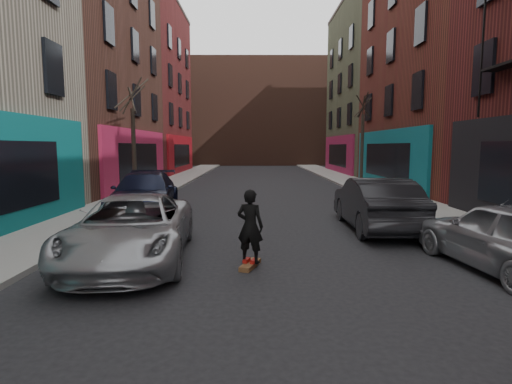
{
  "coord_description": "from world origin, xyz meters",
  "views": [
    {
      "loc": [
        -0.5,
        -0.95,
        2.55
      ],
      "look_at": [
        -0.47,
        7.27,
        1.6
      ],
      "focal_mm": 28.0,
      "sensor_mm": 36.0,
      "label": 1
    }
  ],
  "objects_px": {
    "parked_left_far": "(132,229)",
    "skateboard": "(250,265)",
    "parked_right_end": "(375,204)",
    "skateboarder": "(250,226)",
    "parked_left_end": "(145,194)",
    "tree_left_far": "(133,128)",
    "tree_right_far": "(363,130)",
    "parked_right_far": "(508,236)"
  },
  "relations": [
    {
      "from": "parked_left_far",
      "to": "parked_right_far",
      "type": "height_order",
      "value": "parked_right_far"
    },
    {
      "from": "tree_left_far",
      "to": "skateboarder",
      "type": "xyz_separation_m",
      "value": [
        5.6,
        -10.74,
        -2.5
      ]
    },
    {
      "from": "skateboard",
      "to": "tree_left_far",
      "type": "bearing_deg",
      "value": 136.54
    },
    {
      "from": "parked_left_far",
      "to": "skateboard",
      "type": "relative_size",
      "value": 6.51
    },
    {
      "from": "parked_left_end",
      "to": "skateboarder",
      "type": "distance_m",
      "value": 7.7
    },
    {
      "from": "tree_left_far",
      "to": "parked_left_far",
      "type": "height_order",
      "value": "tree_left_far"
    },
    {
      "from": "tree_left_far",
      "to": "skateboard",
      "type": "bearing_deg",
      "value": -62.45
    },
    {
      "from": "skateboarder",
      "to": "parked_right_end",
      "type": "bearing_deg",
      "value": -115.51
    },
    {
      "from": "parked_right_far",
      "to": "skateboard",
      "type": "distance_m",
      "value": 5.25
    },
    {
      "from": "tree_left_far",
      "to": "tree_right_far",
      "type": "height_order",
      "value": "tree_right_far"
    },
    {
      "from": "parked_left_far",
      "to": "skateboard",
      "type": "xyz_separation_m",
      "value": [
        2.63,
        -0.51,
        -0.67
      ]
    },
    {
      "from": "tree_left_far",
      "to": "tree_right_far",
      "type": "distance_m",
      "value": 13.78
    },
    {
      "from": "parked_left_end",
      "to": "skateboard",
      "type": "bearing_deg",
      "value": -65.64
    },
    {
      "from": "parked_left_far",
      "to": "skateboarder",
      "type": "xyz_separation_m",
      "value": [
        2.63,
        -0.51,
        0.16
      ]
    },
    {
      "from": "parked_right_far",
      "to": "parked_right_end",
      "type": "height_order",
      "value": "parked_right_end"
    },
    {
      "from": "parked_left_end",
      "to": "skateboard",
      "type": "xyz_separation_m",
      "value": [
        4.0,
        -6.58,
        -0.73
      ]
    },
    {
      "from": "parked_left_end",
      "to": "parked_right_far",
      "type": "xyz_separation_m",
      "value": [
        9.2,
        -6.94,
        -0.04
      ]
    },
    {
      "from": "tree_right_far",
      "to": "parked_right_end",
      "type": "distance_m",
      "value": 13.51
    },
    {
      "from": "parked_left_far",
      "to": "skateboarder",
      "type": "distance_m",
      "value": 2.68
    },
    {
      "from": "tree_left_far",
      "to": "skateboarder",
      "type": "height_order",
      "value": "tree_left_far"
    },
    {
      "from": "tree_right_far",
      "to": "parked_right_end",
      "type": "relative_size",
      "value": 1.4
    },
    {
      "from": "parked_right_far",
      "to": "skateboarder",
      "type": "bearing_deg",
      "value": -11.07
    },
    {
      "from": "tree_right_far",
      "to": "parked_right_far",
      "type": "bearing_deg",
      "value": -95.34
    },
    {
      "from": "tree_left_far",
      "to": "skateboarder",
      "type": "relative_size",
      "value": 4.16
    },
    {
      "from": "parked_right_far",
      "to": "skateboarder",
      "type": "distance_m",
      "value": 5.21
    },
    {
      "from": "tree_right_far",
      "to": "parked_left_end",
      "type": "distance_m",
      "value": 15.08
    },
    {
      "from": "parked_right_end",
      "to": "skateboarder",
      "type": "relative_size",
      "value": 3.11
    },
    {
      "from": "skateboard",
      "to": "tree_right_far",
      "type": "bearing_deg",
      "value": 86.9
    },
    {
      "from": "parked_left_far",
      "to": "parked_right_end",
      "type": "relative_size",
      "value": 1.07
    },
    {
      "from": "parked_left_end",
      "to": "parked_right_end",
      "type": "relative_size",
      "value": 1.11
    },
    {
      "from": "parked_left_far",
      "to": "parked_left_end",
      "type": "xyz_separation_m",
      "value": [
        -1.38,
        6.07,
        0.06
      ]
    },
    {
      "from": "tree_right_far",
      "to": "parked_right_far",
      "type": "height_order",
      "value": "tree_right_far"
    },
    {
      "from": "tree_left_far",
      "to": "parked_left_end",
      "type": "relative_size",
      "value": 1.2
    },
    {
      "from": "parked_right_end",
      "to": "skateboarder",
      "type": "height_order",
      "value": "skateboarder"
    },
    {
      "from": "parked_right_end",
      "to": "parked_right_far",
      "type": "bearing_deg",
      "value": 109.39
    },
    {
      "from": "tree_right_far",
      "to": "skateboarder",
      "type": "height_order",
      "value": "tree_right_far"
    },
    {
      "from": "tree_left_far",
      "to": "parked_left_far",
      "type": "relative_size",
      "value": 1.25
    },
    {
      "from": "tree_left_far",
      "to": "skateboard",
      "type": "relative_size",
      "value": 8.12
    },
    {
      "from": "parked_right_end",
      "to": "tree_left_far",
      "type": "bearing_deg",
      "value": -35.16
    },
    {
      "from": "parked_left_end",
      "to": "parked_right_end",
      "type": "bearing_deg",
      "value": -26.18
    },
    {
      "from": "parked_right_far",
      "to": "parked_right_end",
      "type": "relative_size",
      "value": 0.9
    },
    {
      "from": "tree_right_far",
      "to": "skateboard",
      "type": "xyz_separation_m",
      "value": [
        -6.8,
        -16.74,
        -3.48
      ]
    }
  ]
}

